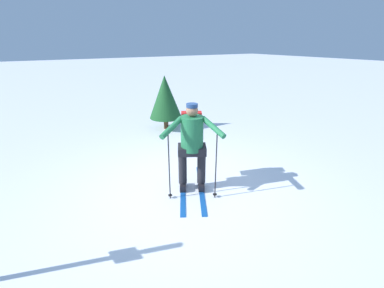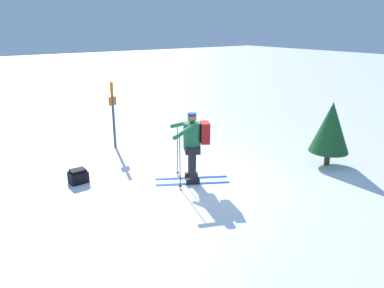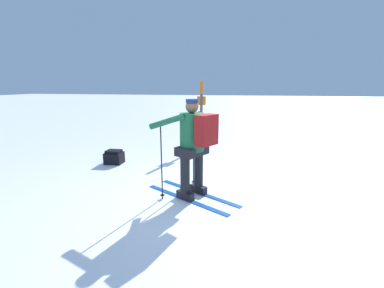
# 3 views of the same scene
# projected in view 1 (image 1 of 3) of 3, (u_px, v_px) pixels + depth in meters

# --- Properties ---
(ground_plane) EXTENTS (80.00, 80.00, 0.00)m
(ground_plane) POSITION_uv_depth(u_px,v_px,m) (185.00, 186.00, 4.83)
(ground_plane) COLOR white
(skier) EXTENTS (1.26, 1.67, 1.60)m
(skier) POSITION_uv_depth(u_px,v_px,m) (192.00, 141.00, 4.44)
(skier) COLOR #144C9E
(skier) RESTS_ON ground_plane
(pine_tree) EXTENTS (0.98, 0.98, 1.63)m
(pine_tree) POSITION_uv_depth(u_px,v_px,m) (165.00, 97.00, 7.65)
(pine_tree) COLOR #4C331E
(pine_tree) RESTS_ON ground_plane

